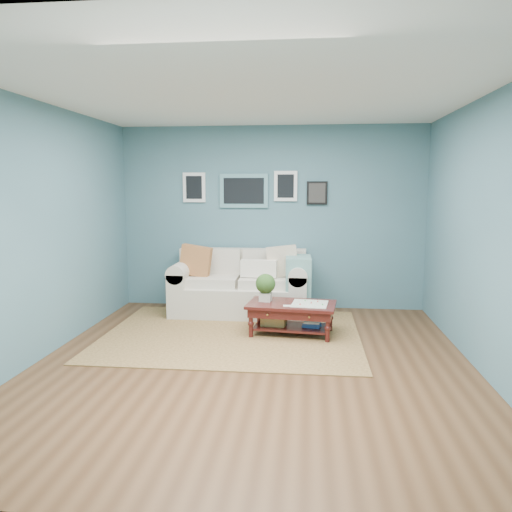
# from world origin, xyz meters

# --- Properties ---
(room_shell) EXTENTS (5.00, 5.02, 2.70)m
(room_shell) POSITION_xyz_m (-0.01, 0.06, 1.36)
(room_shell) COLOR brown
(room_shell) RESTS_ON ground
(area_rug) EXTENTS (3.11, 2.49, 0.01)m
(area_rug) POSITION_xyz_m (-0.37, 0.98, 0.01)
(area_rug) COLOR brown
(area_rug) RESTS_ON ground
(loveseat) EXTENTS (1.97, 0.89, 1.01)m
(loveseat) POSITION_xyz_m (-0.32, 2.03, 0.41)
(loveseat) COLOR beige
(loveseat) RESTS_ON ground
(coffee_table) EXTENTS (1.12, 0.73, 0.74)m
(coffee_table) POSITION_xyz_m (0.30, 1.07, 0.33)
(coffee_table) COLOR #350C09
(coffee_table) RESTS_ON ground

